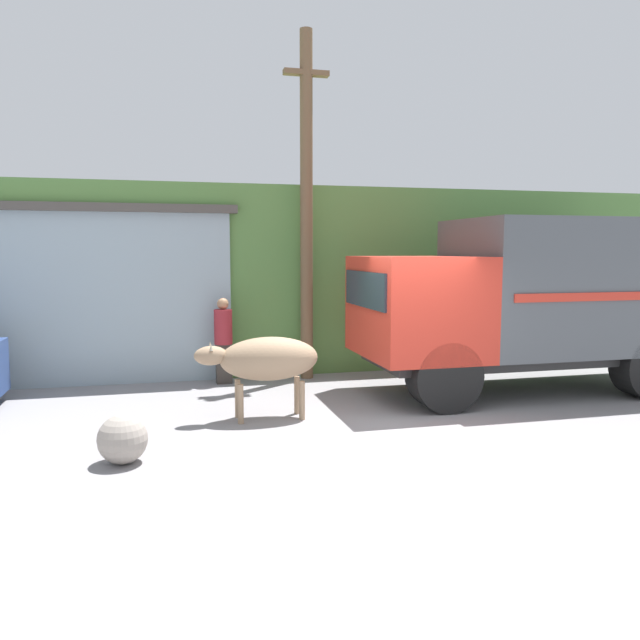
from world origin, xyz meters
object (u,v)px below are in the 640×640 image
Objects in this scene: cargo_truck at (537,296)px; pedestrian_on_hill at (223,337)px; brown_cow at (266,360)px; utility_pole at (306,203)px; roadside_rock at (123,439)px.

cargo_truck reaches higher than pedestrian_on_hill.
pedestrian_on_hill reaches higher than brown_cow.
pedestrian_on_hill is at bearing -176.26° from utility_pole.
roadside_rock is (-3.35, -4.51, -3.24)m from utility_pole.
roadside_rock is (-7.18, -2.29, -1.46)m from cargo_truck.
brown_cow is at bearing -169.74° from cargo_truck.
brown_cow reaches higher than roadside_rock.
utility_pole is at bearing 152.45° from cargo_truck.
utility_pole reaches higher than cargo_truck.
utility_pole is (-3.83, 2.22, 1.78)m from cargo_truck.
utility_pole reaches higher than roadside_rock.
cargo_truck is 7.67m from roadside_rock.
cargo_truck reaches higher than roadside_rock.
brown_cow is 1.13× the size of pedestrian_on_hill.
utility_pole is 6.49m from roadside_rock.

